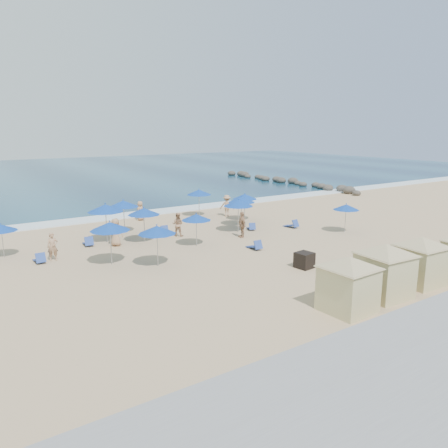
# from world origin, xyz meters

# --- Properties ---
(ground) EXTENTS (160.00, 160.00, 0.00)m
(ground) POSITION_xyz_m (0.00, 0.00, 0.00)
(ground) COLOR tan
(ground) RESTS_ON ground
(ocean) EXTENTS (160.00, 80.00, 0.06)m
(ocean) POSITION_xyz_m (0.00, 55.00, 0.03)
(ocean) COLOR #0D2E4B
(ocean) RESTS_ON ground
(surf_line) EXTENTS (160.00, 2.50, 0.08)m
(surf_line) POSITION_xyz_m (0.00, 15.50, 0.04)
(surf_line) COLOR white
(surf_line) RESTS_ON ground
(rock_jetty) EXTENTS (2.56, 26.66, 0.96)m
(rock_jetty) POSITION_xyz_m (24.01, 24.90, 0.36)
(rock_jetty) COLOR #312C29
(rock_jetty) RESTS_ON ground
(trash_bin) EXTENTS (0.97, 0.97, 0.88)m
(trash_bin) POSITION_xyz_m (-0.31, -4.00, 0.44)
(trash_bin) COLOR black
(trash_bin) RESTS_ON ground
(cabana_0) EXTENTS (4.22, 4.22, 2.65)m
(cabana_0) POSITION_xyz_m (-2.94, -9.28, 1.52)
(cabana_0) COLOR #C8BD89
(cabana_0) RESTS_ON ground
(cabana_1) EXTENTS (4.41, 4.41, 2.77)m
(cabana_1) POSITION_xyz_m (-0.28, -9.10, 1.59)
(cabana_1) COLOR #C8BD89
(cabana_1) RESTS_ON ground
(cabana_2) EXTENTS (4.26, 4.26, 2.68)m
(cabana_2) POSITION_xyz_m (2.58, -9.07, 1.53)
(cabana_2) COLOR #C8BD89
(cabana_2) RESTS_ON ground
(umbrella_0) EXTENTS (1.85, 1.85, 2.11)m
(umbrella_0) POSITION_xyz_m (-13.92, 7.54, 1.83)
(umbrella_0) COLOR #A5A8AD
(umbrella_0) RESTS_ON ground
(umbrella_1) EXTENTS (2.26, 2.26, 2.57)m
(umbrella_1) POSITION_xyz_m (-9.00, 2.58, 2.23)
(umbrella_1) COLOR #A5A8AD
(umbrella_1) RESTS_ON ground
(umbrella_2) EXTENTS (2.40, 2.40, 2.73)m
(umbrella_2) POSITION_xyz_m (-7.55, 7.53, 2.37)
(umbrella_2) COLOR #A5A8AD
(umbrella_2) RESTS_ON ground
(umbrella_3) EXTENTS (2.13, 2.13, 2.42)m
(umbrella_3) POSITION_xyz_m (-6.95, 0.81, 2.10)
(umbrella_3) COLOR #A5A8AD
(umbrella_3) RESTS_ON ground
(umbrella_4) EXTENTS (2.23, 2.23, 2.53)m
(umbrella_4) POSITION_xyz_m (-5.55, 9.46, 2.20)
(umbrella_4) COLOR #A5A8AD
(umbrella_4) RESTS_ON ground
(umbrella_5) EXTENTS (2.17, 2.17, 2.47)m
(umbrella_5) POSITION_xyz_m (-5.43, 6.08, 2.15)
(umbrella_5) COLOR #A5A8AD
(umbrella_5) RESTS_ON ground
(umbrella_6) EXTENTS (1.95, 1.95, 2.22)m
(umbrella_6) POSITION_xyz_m (-2.94, 3.36, 1.93)
(umbrella_6) COLOR #A5A8AD
(umbrella_6) RESTS_ON ground
(umbrella_7) EXTENTS (2.14, 2.14, 2.44)m
(umbrella_7) POSITION_xyz_m (3.05, 6.57, 2.11)
(umbrella_7) COLOR #A5A8AD
(umbrella_7) RESTS_ON ground
(umbrella_8) EXTENTS (2.21, 2.21, 2.52)m
(umbrella_8) POSITION_xyz_m (1.65, 5.04, 2.18)
(umbrella_8) COLOR #A5A8AD
(umbrella_8) RESTS_ON ground
(umbrella_9) EXTENTS (2.15, 2.15, 2.45)m
(umbrella_9) POSITION_xyz_m (2.26, 11.79, 2.13)
(umbrella_9) COLOR #A5A8AD
(umbrella_9) RESTS_ON ground
(umbrella_10) EXTENTS (2.04, 2.04, 2.32)m
(umbrella_10) POSITION_xyz_m (4.55, 8.16, 2.01)
(umbrella_10) COLOR #A5A8AD
(umbrella_10) RESTS_ON ground
(umbrella_11) EXTENTS (1.93, 1.93, 2.20)m
(umbrella_11) POSITION_xyz_m (8.19, 0.50, 1.90)
(umbrella_11) COLOR #A5A8AD
(umbrella_11) RESTS_ON ground
(beach_chair_0) EXTENTS (0.56, 1.21, 0.66)m
(beach_chair_0) POSITION_xyz_m (-12.36, 5.19, 0.23)
(beach_chair_0) COLOR #294496
(beach_chair_0) RESTS_ON ground
(beach_chair_1) EXTENTS (0.69, 1.30, 0.68)m
(beach_chair_1) POSITION_xyz_m (-8.89, 7.35, 0.24)
(beach_chair_1) COLOR #294496
(beach_chair_1) RESTS_ON ground
(beach_chair_2) EXTENTS (0.68, 1.29, 0.68)m
(beach_chair_2) POSITION_xyz_m (-3.29, 7.63, 0.24)
(beach_chair_2) COLOR #294496
(beach_chair_2) RESTS_ON ground
(beach_chair_3) EXTENTS (0.62, 1.25, 0.67)m
(beach_chair_3) POSITION_xyz_m (-0.27, 0.49, 0.23)
(beach_chair_3) COLOR #294496
(beach_chair_3) RESTS_ON ground
(beach_chair_4) EXTENTS (0.90, 1.22, 0.61)m
(beach_chair_4) POSITION_xyz_m (2.84, 4.97, 0.21)
(beach_chair_4) COLOR #294496
(beach_chair_4) RESTS_ON ground
(beach_chair_5) EXTENTS (0.69, 1.30, 0.69)m
(beach_chair_5) POSITION_xyz_m (5.96, 3.81, 0.24)
(beach_chair_5) COLOR #294496
(beach_chair_5) RESTS_ON ground
(beachgoer_0) EXTENTS (0.66, 0.48, 1.67)m
(beachgoer_0) POSITION_xyz_m (-11.58, 5.23, 0.84)
(beachgoer_0) COLOR tan
(beachgoer_0) RESTS_ON ground
(beachgoer_1) EXTENTS (1.04, 1.05, 1.71)m
(beachgoer_1) POSITION_xyz_m (-2.71, 6.43, 0.86)
(beachgoer_1) COLOR tan
(beachgoer_1) RESTS_ON ground
(beachgoer_2) EXTENTS (0.71, 1.17, 1.86)m
(beachgoer_2) POSITION_xyz_m (0.89, 3.54, 0.93)
(beachgoer_2) COLOR tan
(beachgoer_2) RESTS_ON ground
(beachgoer_3) EXTENTS (1.40, 1.27, 1.89)m
(beachgoer_3) POSITION_xyz_m (4.25, 10.39, 0.95)
(beachgoer_3) COLOR tan
(beachgoer_3) RESTS_ON ground
(beachgoer_4) EXTENTS (0.95, 0.88, 1.63)m
(beachgoer_4) POSITION_xyz_m (-2.76, 13.00, 0.82)
(beachgoer_4) COLOR tan
(beachgoer_4) RESTS_ON ground
(beachgoer_5) EXTENTS (1.05, 1.06, 1.85)m
(beachgoer_5) POSITION_xyz_m (-7.36, 6.31, 0.93)
(beachgoer_5) COLOR tan
(beachgoer_5) RESTS_ON ground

